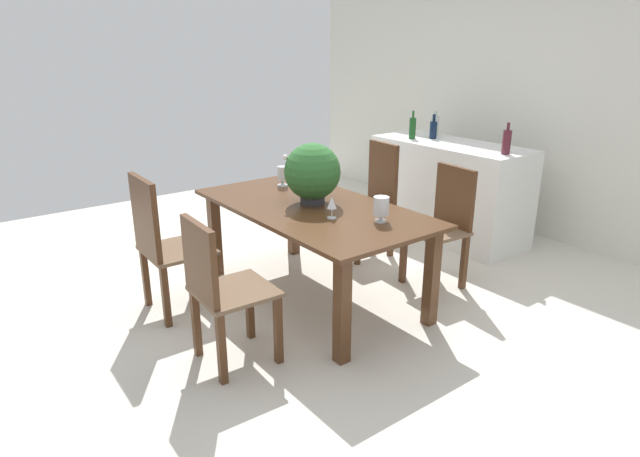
# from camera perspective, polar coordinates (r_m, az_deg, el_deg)

# --- Properties ---
(ground_plane) EXTENTS (7.04, 7.04, 0.00)m
(ground_plane) POSITION_cam_1_polar(r_m,az_deg,el_deg) (4.32, 0.51, -6.70)
(ground_plane) COLOR silver
(back_wall) EXTENTS (6.40, 0.10, 2.60)m
(back_wall) POSITION_cam_1_polar(r_m,az_deg,el_deg) (5.87, 21.58, 12.19)
(back_wall) COLOR silver
(back_wall) RESTS_ON ground
(dining_table) EXTENTS (1.89, 1.00, 0.74)m
(dining_table) POSITION_cam_1_polar(r_m,az_deg,el_deg) (4.01, -0.81, 0.95)
(dining_table) COLOR #4C2D19
(dining_table) RESTS_ON ground
(chair_near_right) EXTENTS (0.46, 0.46, 0.94)m
(chair_near_right) POSITION_cam_1_polar(r_m,az_deg,el_deg) (3.24, -10.60, -5.97)
(chair_near_right) COLOR #4C2D19
(chair_near_right) RESTS_ON ground
(chair_far_left) EXTENTS (0.45, 0.48, 1.03)m
(chair_far_left) POSITION_cam_1_polar(r_m,az_deg,el_deg) (4.95, 5.67, 3.58)
(chair_far_left) COLOR #4C2D19
(chair_far_left) RESTS_ON ground
(chair_near_left) EXTENTS (0.49, 0.46, 1.03)m
(chair_near_left) POSITION_cam_1_polar(r_m,az_deg,el_deg) (3.94, -16.39, -1.10)
(chair_near_left) COLOR #4C2D19
(chair_near_left) RESTS_ON ground
(chair_far_right) EXTENTS (0.45, 0.44, 0.96)m
(chair_far_right) POSITION_cam_1_polar(r_m,az_deg,el_deg) (4.39, 13.02, 0.80)
(chair_far_right) COLOR #4C2D19
(chair_far_right) RESTS_ON ground
(flower_centerpiece) EXTENTS (0.42, 0.42, 0.45)m
(flower_centerpiece) POSITION_cam_1_polar(r_m,az_deg,el_deg) (3.98, -0.81, 5.95)
(flower_centerpiece) COLOR #333338
(flower_centerpiece) RESTS_ON dining_table
(crystal_vase_left) EXTENTS (0.09, 0.09, 0.17)m
(crystal_vase_left) POSITION_cam_1_polar(r_m,az_deg,el_deg) (4.52, -3.99, 5.71)
(crystal_vase_left) COLOR silver
(crystal_vase_left) RESTS_ON dining_table
(crystal_vase_center_near) EXTENTS (0.11, 0.11, 0.17)m
(crystal_vase_center_near) POSITION_cam_1_polar(r_m,az_deg,el_deg) (3.61, 6.48, 2.28)
(crystal_vase_center_near) COLOR silver
(crystal_vase_center_near) RESTS_ON dining_table
(wine_glass) EXTENTS (0.07, 0.07, 0.15)m
(wine_glass) POSITION_cam_1_polar(r_m,az_deg,el_deg) (3.67, 1.26, 2.63)
(wine_glass) COLOR silver
(wine_glass) RESTS_ON dining_table
(kitchen_counter) EXTENTS (1.59, 0.66, 0.95)m
(kitchen_counter) POSITION_cam_1_polar(r_m,az_deg,el_deg) (5.57, 13.37, 4.01)
(kitchen_counter) COLOR white
(kitchen_counter) RESTS_ON ground
(wine_bottle_amber) EXTENTS (0.07, 0.07, 0.28)m
(wine_bottle_amber) POSITION_cam_1_polar(r_m,az_deg,el_deg) (5.02, 19.14, 8.68)
(wine_bottle_amber) COLOR #511E28
(wine_bottle_amber) RESTS_ON kitchen_counter
(wine_bottle_tall) EXTENTS (0.08, 0.08, 0.26)m
(wine_bottle_tall) POSITION_cam_1_polar(r_m,az_deg,el_deg) (5.83, 12.04, 10.62)
(wine_bottle_tall) COLOR #B2BFB7
(wine_bottle_tall) RESTS_ON kitchen_counter
(wine_bottle_green) EXTENTS (0.07, 0.07, 0.28)m
(wine_bottle_green) POSITION_cam_1_polar(r_m,az_deg,el_deg) (5.61, 9.76, 10.45)
(wine_bottle_green) COLOR #194C1E
(wine_bottle_green) RESTS_ON kitchen_counter
(wine_bottle_dark) EXTENTS (0.07, 0.07, 0.25)m
(wine_bottle_dark) POSITION_cam_1_polar(r_m,az_deg,el_deg) (5.66, 11.90, 10.24)
(wine_bottle_dark) COLOR #0F1E38
(wine_bottle_dark) RESTS_ON kitchen_counter
(potted_plant_floor) EXTENTS (0.39, 0.39, 0.54)m
(potted_plant_floor) POSITION_cam_1_polar(r_m,az_deg,el_deg) (6.67, -2.25, 5.31)
(potted_plant_floor) COLOR #423D38
(potted_plant_floor) RESTS_ON ground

